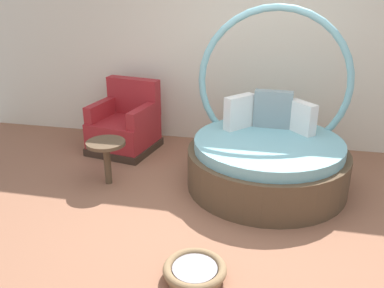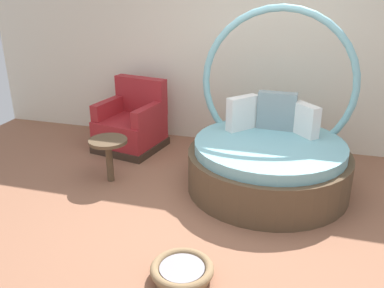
% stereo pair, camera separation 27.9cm
% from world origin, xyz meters
% --- Properties ---
extents(ground_plane, '(8.00, 8.00, 0.02)m').
position_xyz_m(ground_plane, '(0.00, 0.00, -0.01)').
color(ground_plane, '#936047').
extents(back_wall, '(8.00, 0.12, 2.81)m').
position_xyz_m(back_wall, '(0.00, 2.21, 1.41)').
color(back_wall, silver).
rests_on(back_wall, ground_plane).
extents(round_daybed, '(1.79, 1.79, 1.97)m').
position_xyz_m(round_daybed, '(0.36, 0.93, 0.39)').
color(round_daybed, brown).
rests_on(round_daybed, ground_plane).
extents(red_armchair, '(0.93, 0.93, 0.94)m').
position_xyz_m(red_armchair, '(-1.58, 1.56, 0.33)').
color(red_armchair, '#38281E').
rests_on(red_armchair, ground_plane).
extents(pet_basket, '(0.51, 0.51, 0.13)m').
position_xyz_m(pet_basket, '(-0.10, -0.86, 0.07)').
color(pet_basket, '#8E704C').
rests_on(pet_basket, ground_plane).
extents(side_table, '(0.44, 0.44, 0.52)m').
position_xyz_m(side_table, '(-1.42, 0.54, 0.43)').
color(side_table, brown).
rests_on(side_table, ground_plane).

